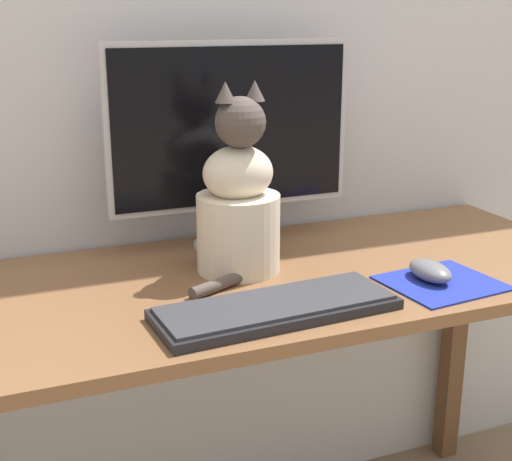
{
  "coord_description": "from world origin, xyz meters",
  "views": [
    {
      "loc": [
        -0.51,
        -1.22,
        1.24
      ],
      "look_at": [
        -0.05,
        -0.07,
        0.86
      ],
      "focal_mm": 50.0,
      "sensor_mm": 36.0,
      "label": 1
    }
  ],
  "objects_px": {
    "monitor": "(229,137)",
    "cat": "(239,203)",
    "keyboard": "(276,308)",
    "computer_mouse_right": "(430,271)"
  },
  "relations": [
    {
      "from": "monitor",
      "to": "cat",
      "type": "relative_size",
      "value": 1.43
    },
    {
      "from": "keyboard",
      "to": "computer_mouse_right",
      "type": "bearing_deg",
      "value": 2.12
    },
    {
      "from": "cat",
      "to": "keyboard",
      "type": "bearing_deg",
      "value": -98.59
    },
    {
      "from": "monitor",
      "to": "cat",
      "type": "bearing_deg",
      "value": -103.61
    },
    {
      "from": "keyboard",
      "to": "computer_mouse_right",
      "type": "relative_size",
      "value": 4.02
    },
    {
      "from": "keyboard",
      "to": "computer_mouse_right",
      "type": "xyz_separation_m",
      "value": [
        0.34,
        0.03,
        0.01
      ]
    },
    {
      "from": "monitor",
      "to": "computer_mouse_right",
      "type": "bearing_deg",
      "value": -50.91
    },
    {
      "from": "monitor",
      "to": "cat",
      "type": "xyz_separation_m",
      "value": [
        -0.04,
        -0.15,
        -0.11
      ]
    },
    {
      "from": "monitor",
      "to": "computer_mouse_right",
      "type": "height_order",
      "value": "monitor"
    },
    {
      "from": "computer_mouse_right",
      "to": "cat",
      "type": "xyz_separation_m",
      "value": [
        -0.32,
        0.2,
        0.12
      ]
    }
  ]
}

